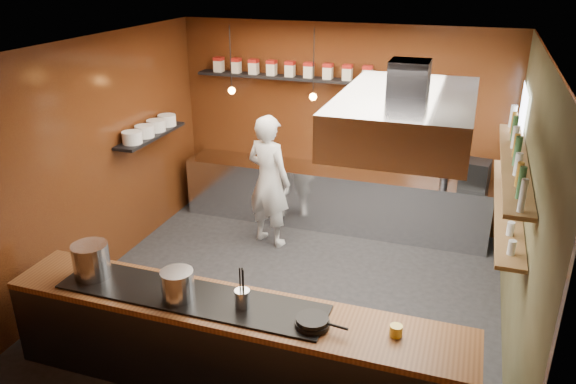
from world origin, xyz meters
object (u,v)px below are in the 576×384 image
at_px(stockpot_small, 178,285).
at_px(stockpot_large, 91,260).
at_px(extractor_hood, 406,115).
at_px(espresso_machine, 475,174).
at_px(chef, 269,181).

bearing_deg(stockpot_small, stockpot_large, 175.23).
relative_size(extractor_hood, espresso_machine, 5.33).
xyz_separation_m(stockpot_large, stockpot_small, (0.99, -0.08, -0.03)).
height_order(stockpot_large, stockpot_small, stockpot_large).
bearing_deg(espresso_machine, stockpot_large, -124.53).
distance_m(stockpot_small, espresso_machine, 4.57).
xyz_separation_m(extractor_hood, espresso_machine, (0.71, 2.56, -1.42)).
distance_m(stockpot_small, chef, 3.01).
bearing_deg(extractor_hood, stockpot_small, -144.36).
height_order(stockpot_large, chef, chef).
relative_size(espresso_machine, chef, 0.20).
bearing_deg(extractor_hood, chef, 139.41).
xyz_separation_m(stockpot_small, chef, (-0.24, 3.00, -0.13)).
distance_m(extractor_hood, stockpot_small, 2.61).
bearing_deg(stockpot_small, extractor_hood, 35.64).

